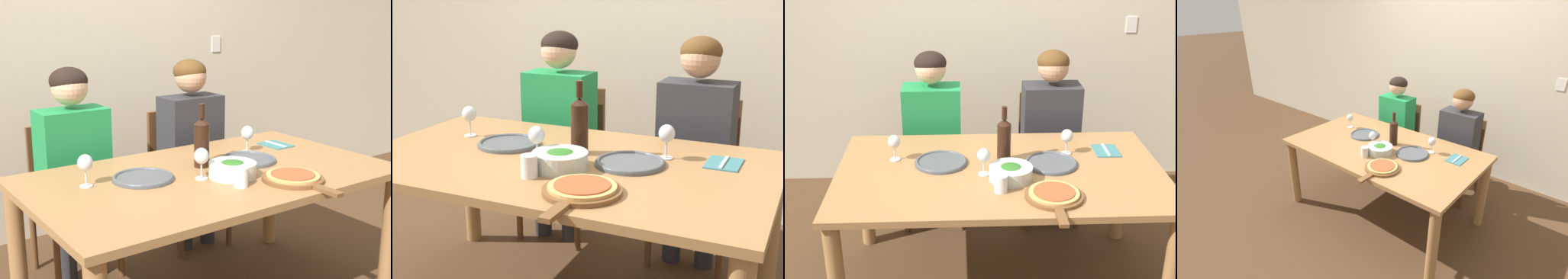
% 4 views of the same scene
% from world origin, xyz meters
% --- Properties ---
extents(back_wall, '(10.00, 0.06, 2.70)m').
position_xyz_m(back_wall, '(0.00, 1.45, 1.35)').
color(back_wall, beige).
rests_on(back_wall, ground).
extents(dining_table, '(1.78, 1.04, 0.74)m').
position_xyz_m(dining_table, '(0.00, 0.00, 0.64)').
color(dining_table, '#9E7042').
rests_on(dining_table, ground).
extents(chair_left, '(0.42, 0.42, 0.87)m').
position_xyz_m(chair_left, '(-0.40, 0.84, 0.48)').
color(chair_left, brown).
rests_on(chair_left, ground).
extents(chair_right, '(0.42, 0.42, 0.87)m').
position_xyz_m(chair_right, '(0.40, 0.84, 0.48)').
color(chair_right, brown).
rests_on(chair_right, ground).
extents(person_woman, '(0.47, 0.51, 1.22)m').
position_xyz_m(person_woman, '(-0.40, 0.74, 0.73)').
color(person_woman, '#28282D').
rests_on(person_woman, ground).
extents(person_man, '(0.47, 0.51, 1.22)m').
position_xyz_m(person_man, '(0.40, 0.74, 0.73)').
color(person_man, '#28282D').
rests_on(person_man, ground).
extents(wine_bottle, '(0.08, 0.08, 0.32)m').
position_xyz_m(wine_bottle, '(0.03, 0.11, 0.87)').
color(wine_bottle, black).
rests_on(wine_bottle, dining_table).
extents(broccoli_bowl, '(0.23, 0.23, 0.08)m').
position_xyz_m(broccoli_bowl, '(0.05, -0.11, 0.78)').
color(broccoli_bowl, silver).
rests_on(broccoli_bowl, dining_table).
extents(dinner_plate_left, '(0.29, 0.29, 0.02)m').
position_xyz_m(dinner_plate_left, '(-0.32, 0.09, 0.75)').
color(dinner_plate_left, '#4C5156').
rests_on(dinner_plate_left, dining_table).
extents(dinner_plate_right, '(0.29, 0.29, 0.02)m').
position_xyz_m(dinner_plate_right, '(0.29, 0.05, 0.75)').
color(dinner_plate_right, '#4C5156').
rests_on(dinner_plate_right, dining_table).
extents(pizza_on_board, '(0.29, 0.43, 0.04)m').
position_xyz_m(pizza_on_board, '(0.24, -0.33, 0.76)').
color(pizza_on_board, brown).
rests_on(pizza_on_board, dining_table).
extents(wine_glass_left, '(0.07, 0.07, 0.15)m').
position_xyz_m(wine_glass_left, '(-0.59, 0.15, 0.85)').
color(wine_glass_left, silver).
rests_on(wine_glass_left, dining_table).
extents(wine_glass_right, '(0.07, 0.07, 0.15)m').
position_xyz_m(wine_glass_right, '(0.40, 0.20, 0.85)').
color(wine_glass_right, silver).
rests_on(wine_glass_right, dining_table).
extents(wine_glass_centre, '(0.07, 0.07, 0.15)m').
position_xyz_m(wine_glass_centre, '(-0.09, -0.05, 0.85)').
color(wine_glass_centre, silver).
rests_on(wine_glass_centre, dining_table).
extents(water_tumbler, '(0.07, 0.07, 0.09)m').
position_xyz_m(water_tumbler, '(-0.02, -0.25, 0.79)').
color(water_tumbler, silver).
rests_on(water_tumbler, dining_table).
extents(fork_on_napkin, '(0.14, 0.18, 0.01)m').
position_xyz_m(fork_on_napkin, '(0.64, 0.22, 0.75)').
color(fork_on_napkin, '#387075').
rests_on(fork_on_napkin, dining_table).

